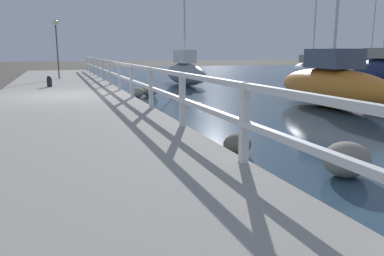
% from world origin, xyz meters
% --- Properties ---
extents(ground_plane, '(120.00, 120.00, 0.00)m').
position_xyz_m(ground_plane, '(0.00, 0.00, 0.00)').
color(ground_plane, '#4C473D').
extents(dock_walkway, '(4.30, 36.00, 0.30)m').
position_xyz_m(dock_walkway, '(0.00, 0.00, 0.15)').
color(dock_walkway, '#9E998E').
rests_on(dock_walkway, ground).
extents(railing, '(0.10, 32.50, 1.02)m').
position_xyz_m(railing, '(2.05, -0.00, 1.00)').
color(railing, white).
rests_on(railing, dock_walkway).
extents(boulder_water_edge, '(0.66, 0.59, 0.49)m').
position_xyz_m(boulder_water_edge, '(3.54, -8.92, 0.25)').
color(boulder_water_edge, gray).
rests_on(boulder_water_edge, ground).
extents(boulder_far_strip, '(0.48, 0.43, 0.36)m').
position_xyz_m(boulder_far_strip, '(2.63, -7.40, 0.18)').
color(boulder_far_strip, '#666056').
rests_on(boulder_far_strip, ground).
extents(boulder_upstream, '(0.63, 0.57, 0.47)m').
position_xyz_m(boulder_upstream, '(3.22, 1.32, 0.24)').
color(boulder_upstream, gray).
rests_on(boulder_upstream, ground).
extents(boulder_mid_strip, '(0.53, 0.47, 0.40)m').
position_xyz_m(boulder_mid_strip, '(2.64, 1.00, 0.20)').
color(boulder_mid_strip, gray).
rests_on(boulder_mid_strip, ground).
extents(mooring_bollard, '(0.20, 0.20, 0.45)m').
position_xyz_m(mooring_bollard, '(-0.44, 3.41, 0.52)').
color(mooring_bollard, black).
rests_on(mooring_bollard, dock_walkway).
extents(dock_lamp, '(0.29, 0.29, 3.02)m').
position_xyz_m(dock_lamp, '(-0.02, 8.21, 2.63)').
color(dock_lamp, '#514C47').
rests_on(dock_lamp, dock_walkway).
extents(sailboat_white, '(2.98, 6.00, 4.98)m').
position_xyz_m(sailboat_white, '(15.71, 7.84, 0.61)').
color(sailboat_white, white).
rests_on(sailboat_white, water_surface).
extents(sailboat_navy, '(1.79, 4.24, 6.77)m').
position_xyz_m(sailboat_navy, '(14.89, 1.41, 0.81)').
color(sailboat_navy, '#192347').
rests_on(sailboat_navy, water_surface).
extents(sailboat_gray, '(1.16, 5.18, 4.84)m').
position_xyz_m(sailboat_gray, '(6.12, 5.67, 0.68)').
color(sailboat_gray, gray).
rests_on(sailboat_gray, water_surface).
extents(sailboat_orange, '(1.75, 5.13, 6.62)m').
position_xyz_m(sailboat_orange, '(7.79, -3.50, 0.71)').
color(sailboat_orange, orange).
rests_on(sailboat_orange, water_surface).
extents(sailboat_teal, '(1.03, 3.97, 6.39)m').
position_xyz_m(sailboat_teal, '(26.54, 13.83, 0.61)').
color(sailboat_teal, '#1E707A').
rests_on(sailboat_teal, water_surface).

